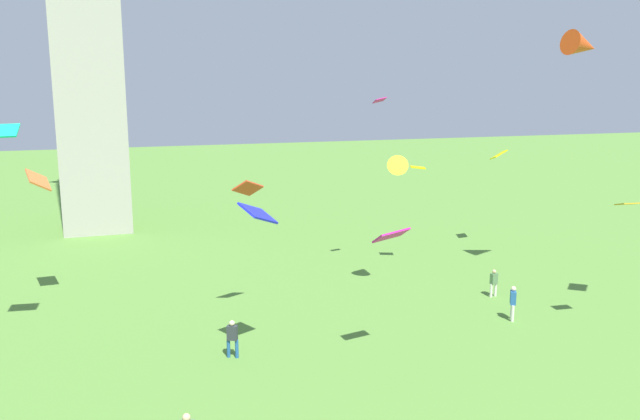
# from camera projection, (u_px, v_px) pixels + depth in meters

# --- Properties ---
(person_0) EXTENTS (0.51, 0.43, 1.72)m
(person_0) POSITION_uv_depth(u_px,v_px,m) (232.00, 337.00, 28.61)
(person_0) COLOR #235693
(person_0) RESTS_ON ground_plane
(person_1) EXTENTS (0.48, 0.33, 1.59)m
(person_1) POSITION_uv_depth(u_px,v_px,m) (494.00, 281.00, 36.84)
(person_1) COLOR silver
(person_1) RESTS_ON ground_plane
(person_3) EXTENTS (0.47, 0.54, 1.81)m
(person_3) POSITION_uv_depth(u_px,v_px,m) (513.00, 301.00, 33.13)
(person_3) COLOR silver
(person_3) RESTS_ON ground_plane
(kite_flying_0) EXTENTS (1.38, 2.03, 1.16)m
(kite_flying_0) POSITION_uv_depth(u_px,v_px,m) (38.00, 180.00, 35.02)
(kite_flying_0) COLOR orange
(kite_flying_1) EXTENTS (1.09, 0.80, 0.23)m
(kite_flying_1) POSITION_uv_depth(u_px,v_px,m) (629.00, 204.00, 30.65)
(kite_flying_1) COLOR gold
(kite_flying_2) EXTENTS (1.54, 1.10, 0.58)m
(kite_flying_2) POSITION_uv_depth(u_px,v_px,m) (1.00, 131.00, 28.07)
(kite_flying_2) COLOR #12D09C
(kite_flying_4) EXTENTS (0.81, 0.64, 0.41)m
(kite_flying_4) POSITION_uv_depth(u_px,v_px,m) (380.00, 100.00, 39.46)
(kite_flying_4) COLOR #C21882
(kite_flying_5) EXTENTS (1.33, 1.56, 0.88)m
(kite_flying_5) POSITION_uv_depth(u_px,v_px,m) (499.00, 155.00, 46.86)
(kite_flying_5) COLOR #DCD808
(kite_flying_6) EXTENTS (1.11, 0.92, 0.18)m
(kite_flying_6) POSITION_uv_depth(u_px,v_px,m) (418.00, 167.00, 41.50)
(kite_flying_6) COLOR #E7DF05
(kite_flying_7) EXTENTS (1.47, 1.09, 0.72)m
(kite_flying_7) POSITION_uv_depth(u_px,v_px,m) (391.00, 235.00, 27.22)
(kite_flying_7) COLOR #C01B84
(kite_flying_8) EXTENTS (1.84, 2.30, 1.79)m
(kite_flying_8) POSITION_uv_depth(u_px,v_px,m) (397.00, 170.00, 36.90)
(kite_flying_8) COLOR yellow
(kite_flying_9) EXTENTS (1.70, 1.40, 1.03)m
(kite_flying_9) POSITION_uv_depth(u_px,v_px,m) (248.00, 188.00, 32.33)
(kite_flying_9) COLOR #C33D1C
(kite_flying_10) EXTENTS (1.79, 1.90, 1.08)m
(kite_flying_10) POSITION_uv_depth(u_px,v_px,m) (258.00, 213.00, 27.34)
(kite_flying_10) COLOR #1F26E8
(kite_flying_11) EXTENTS (2.41, 1.75, 1.75)m
(kite_flying_11) POSITION_uv_depth(u_px,v_px,m) (583.00, 45.00, 36.82)
(kite_flying_11) COLOR #DF4614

